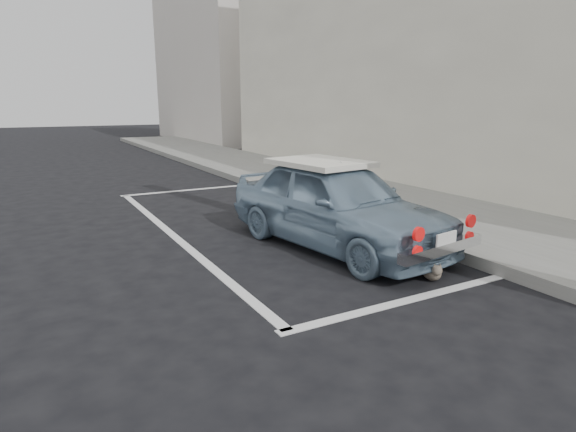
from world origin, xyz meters
name	(u,v)px	position (x,y,z in m)	size (l,w,h in m)	color
ground	(341,292)	(0.00, 0.00, 0.00)	(80.00, 80.00, 0.00)	black
sidewalk	(428,213)	(3.20, 2.00, 0.07)	(2.80, 40.00, 0.15)	slate
shop_building	(476,28)	(6.33, 4.00, 3.49)	(3.50, 18.00, 7.00)	beige
building_far	(216,59)	(6.35, 20.00, 4.00)	(3.50, 10.00, 8.00)	beige
pline_rear	(411,299)	(0.50, -0.50, 0.00)	(3.00, 0.12, 0.01)	silver
pline_front	(191,190)	(0.50, 6.50, 0.00)	(3.00, 0.12, 0.01)	silver
pline_side	(173,235)	(-0.90, 3.00, 0.00)	(0.12, 7.00, 0.01)	silver
retro_coupe	(336,204)	(0.87, 1.37, 0.59)	(1.86, 3.60, 1.17)	#7590A7
cat	(432,271)	(1.08, -0.20, 0.11)	(0.29, 0.40, 0.23)	#79685C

